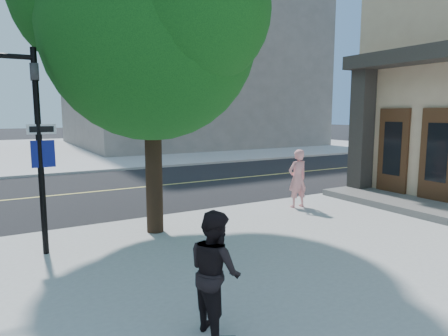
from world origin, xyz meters
TOP-DOWN VIEW (x-y plane):
  - ground at (0.00, 0.00)m, footprint 140.00×140.00m
  - road_ew at (0.00, 4.50)m, footprint 140.00×9.00m
  - sidewalk_ne at (13.50, 21.50)m, footprint 29.00×25.00m
  - filler_ne at (14.00, 22.00)m, footprint 18.00×16.00m
  - man_on_phone at (6.63, -1.05)m, footprint 0.59×0.40m
  - pedestrian at (1.70, -5.36)m, footprint 0.57×0.72m
  - street_tree at (2.59, -1.23)m, footprint 5.46×4.97m

SIDE VIEW (x-z plane):
  - ground at x=0.00m, z-range 0.00..0.00m
  - road_ew at x=0.00m, z-range 0.00..0.01m
  - sidewalk_ne at x=13.50m, z-range 0.00..0.12m
  - pedestrian at x=1.70m, z-range 0.12..1.58m
  - man_on_phone at x=6.63m, z-range 0.12..1.71m
  - street_tree at x=2.59m, z-range 1.17..8.42m
  - filler_ne at x=14.00m, z-range 0.12..14.12m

